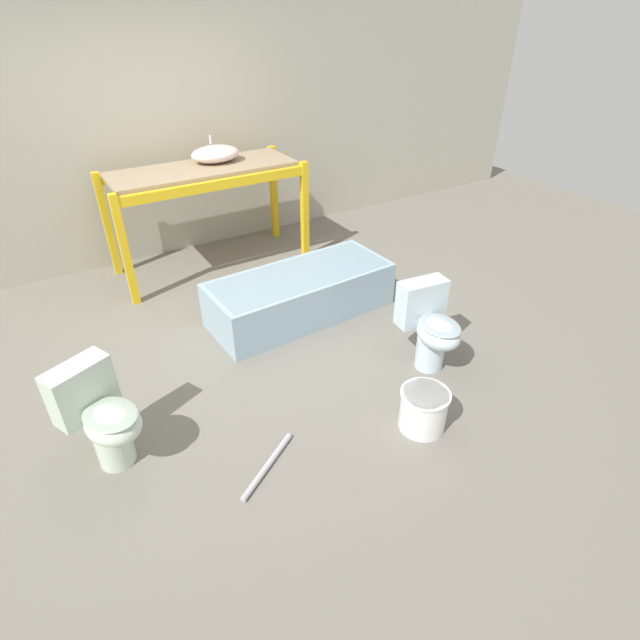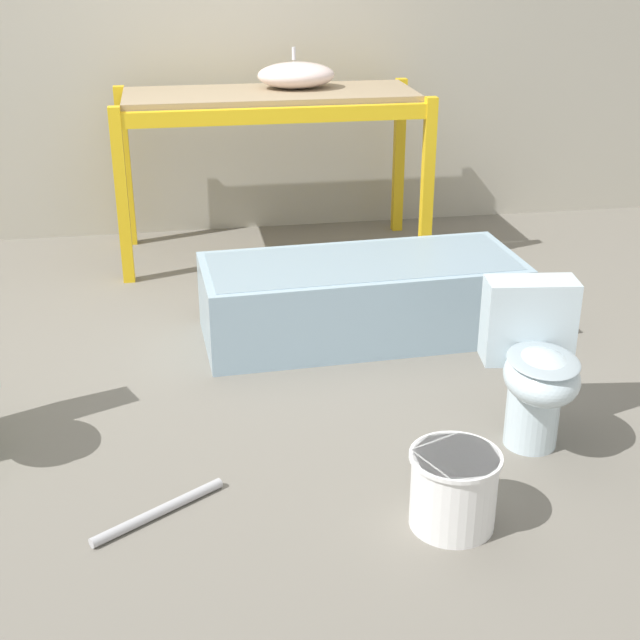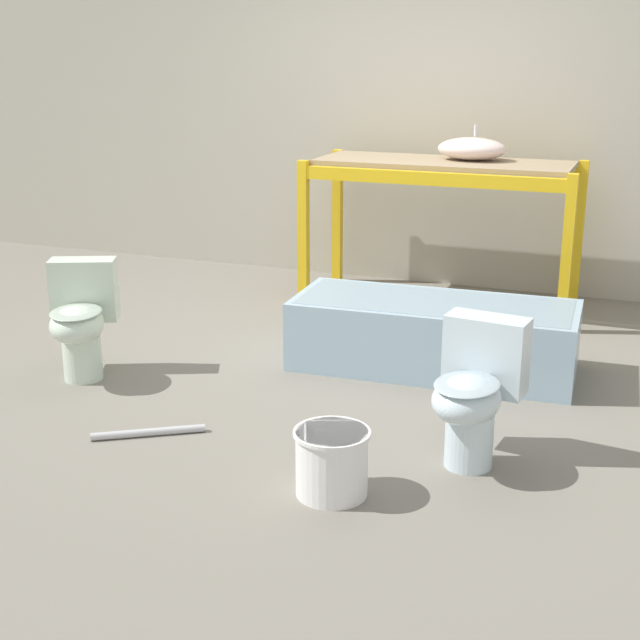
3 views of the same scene
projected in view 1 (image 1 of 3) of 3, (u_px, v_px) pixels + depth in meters
The scene contains 9 objects.
ground_plane at pixel (224, 334), 4.36m from camera, with size 12.00×12.00×0.00m, color slate.
warehouse_wall_rear at pixel (131, 103), 4.88m from camera, with size 10.80×0.08×3.20m.
shelving_rack at pixel (205, 183), 4.99m from camera, with size 1.95×0.80×1.07m.
sink_basin at pixel (215, 154), 5.00m from camera, with size 0.49×0.36×0.24m.
bathtub_main at pixel (301, 291), 4.50m from camera, with size 1.69×0.75×0.42m.
toilet_near at pixel (430, 325), 3.82m from camera, with size 0.40×0.56×0.67m.
toilet_far at pixel (102, 415), 2.99m from camera, with size 0.52×0.62×0.67m.
bucket_white at pixel (423, 409), 3.34m from camera, with size 0.33×0.33×0.29m.
loose_pipe at pixel (268, 466), 3.10m from camera, with size 0.49×0.34×0.04m.
Camera 1 is at (-1.17, -3.50, 2.47)m, focal length 28.00 mm.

